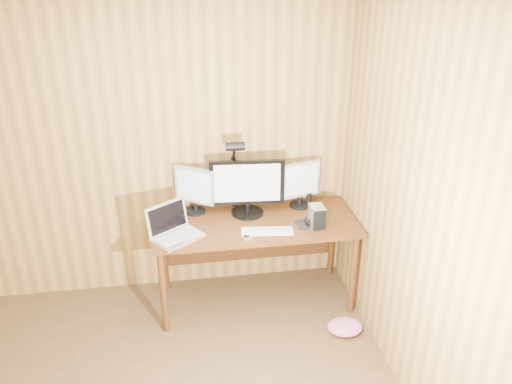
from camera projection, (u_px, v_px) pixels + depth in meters
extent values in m
plane|color=#AB813E|center=(131.00, 151.00, 3.93)|extent=(4.00, 0.00, 4.00)
plane|color=#AB813E|center=(477.00, 273.00, 2.37)|extent=(0.00, 4.00, 4.00)
cube|color=#4E2910|center=(255.00, 223.00, 3.94)|extent=(1.60, 0.70, 0.04)
cube|color=#4E2910|center=(249.00, 234.00, 4.34)|extent=(1.48, 0.02, 0.51)
cylinder|color=#4E2910|center=(163.00, 292.00, 3.73)|extent=(0.05, 0.05, 0.71)
cylinder|color=#4E2910|center=(164.00, 252.00, 4.25)|extent=(0.05, 0.05, 0.71)
cylinder|color=#4E2910|center=(353.00, 275.00, 3.94)|extent=(0.05, 0.05, 0.71)
cylinder|color=#4E2910|center=(332.00, 239.00, 4.46)|extent=(0.05, 0.05, 0.71)
cylinder|color=black|center=(247.00, 212.00, 4.04)|extent=(0.26, 0.26, 0.02)
cylinder|color=black|center=(247.00, 207.00, 4.02)|extent=(0.04, 0.04, 0.08)
cube|color=black|center=(247.00, 182.00, 3.93)|extent=(0.59, 0.08, 0.37)
cube|color=silver|center=(247.00, 183.00, 3.91)|extent=(0.52, 0.05, 0.31)
cylinder|color=black|center=(196.00, 211.00, 4.06)|extent=(0.16, 0.16, 0.02)
cylinder|color=black|center=(195.00, 206.00, 4.04)|extent=(0.03, 0.03, 0.07)
cube|color=silver|center=(194.00, 185.00, 3.96)|extent=(0.31, 0.21, 0.30)
cube|color=silver|center=(193.00, 186.00, 3.95)|extent=(0.26, 0.16, 0.26)
cylinder|color=black|center=(299.00, 205.00, 4.16)|extent=(0.16, 0.16, 0.02)
cylinder|color=black|center=(299.00, 200.00, 4.14)|extent=(0.03, 0.03, 0.07)
cube|color=silver|center=(300.00, 180.00, 4.06)|extent=(0.34, 0.12, 0.30)
cube|color=silver|center=(301.00, 181.00, 4.05)|extent=(0.29, 0.09, 0.26)
cube|color=silver|center=(178.00, 238.00, 3.67)|extent=(0.42, 0.40, 0.02)
cube|color=silver|center=(167.00, 217.00, 3.69)|extent=(0.31, 0.24, 0.23)
cube|color=black|center=(167.00, 217.00, 3.69)|extent=(0.27, 0.21, 0.19)
cube|color=#B2B2B7|center=(178.00, 236.00, 3.66)|extent=(0.32, 0.29, 0.00)
cube|color=white|center=(267.00, 231.00, 3.76)|extent=(0.40, 0.16, 0.02)
cube|color=white|center=(267.00, 230.00, 3.75)|extent=(0.37, 0.13, 0.00)
cube|color=black|center=(309.00, 224.00, 3.87)|extent=(0.22, 0.18, 0.00)
ellipsoid|color=black|center=(309.00, 221.00, 3.87)|extent=(0.09, 0.13, 0.04)
cube|color=silver|center=(317.00, 216.00, 3.82)|extent=(0.11, 0.15, 0.17)
cube|color=black|center=(320.00, 221.00, 3.75)|extent=(0.10, 0.01, 0.16)
cube|color=silver|center=(246.00, 236.00, 3.69)|extent=(0.07, 0.11, 0.01)
cube|color=black|center=(246.00, 236.00, 3.69)|extent=(0.05, 0.07, 0.00)
cylinder|color=black|center=(309.00, 199.00, 4.16)|extent=(0.05, 0.05, 0.11)
cube|color=black|center=(234.00, 206.00, 4.19)|extent=(0.05, 0.06, 0.06)
cylinder|color=black|center=(234.00, 182.00, 4.10)|extent=(0.03, 0.03, 0.41)
sphere|color=black|center=(233.00, 159.00, 4.02)|extent=(0.04, 0.04, 0.04)
cylinder|color=black|center=(234.00, 152.00, 3.93)|extent=(0.02, 0.14, 0.17)
cylinder|color=black|center=(235.00, 146.00, 3.82)|extent=(0.15, 0.07, 0.07)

